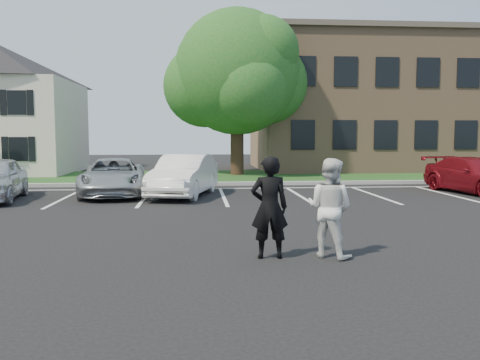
% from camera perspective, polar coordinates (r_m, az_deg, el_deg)
% --- Properties ---
extents(ground_plane, '(90.00, 90.00, 0.00)m').
position_cam_1_polar(ground_plane, '(10.48, 0.47, -7.33)').
color(ground_plane, black).
rests_on(ground_plane, ground).
extents(curb, '(40.00, 0.30, 0.15)m').
position_cam_1_polar(curb, '(22.31, -2.42, -0.42)').
color(curb, '#979791').
rests_on(curb, ground).
extents(grass_strip, '(44.00, 8.00, 0.08)m').
position_cam_1_polar(grass_strip, '(26.29, -2.80, 0.36)').
color(grass_strip, '#1F4015').
rests_on(grass_strip, ground).
extents(stall_lines, '(34.00, 5.36, 0.01)m').
position_cam_1_polar(stall_lines, '(19.41, 2.11, -1.48)').
color(stall_lines, silver).
rests_on(stall_lines, ground).
extents(office_building, '(22.40, 10.40, 8.30)m').
position_cam_1_polar(office_building, '(35.53, 20.20, 7.97)').
color(office_building, '#9D7959').
rests_on(office_building, ground).
extents(tree, '(7.80, 7.20, 8.80)m').
position_cam_1_polar(tree, '(27.46, -0.17, 11.68)').
color(tree, black).
rests_on(tree, ground).
extents(man_black_suit, '(0.69, 0.46, 1.88)m').
position_cam_1_polar(man_black_suit, '(9.27, 3.32, -3.08)').
color(man_black_suit, black).
rests_on(man_black_suit, ground).
extents(man_white_shirt, '(1.13, 1.10, 1.83)m').
position_cam_1_polar(man_white_shirt, '(9.50, 10.03, -3.10)').
color(man_white_shirt, silver).
rests_on(man_white_shirt, ground).
extents(car_silver_minivan, '(2.74, 5.10, 1.36)m').
position_cam_1_polar(car_silver_minivan, '(19.28, -14.03, 0.34)').
color(car_silver_minivan, '#ABAEB3').
rests_on(car_silver_minivan, ground).
extents(car_white_sedan, '(2.65, 4.83, 1.51)m').
position_cam_1_polar(car_white_sedan, '(18.57, -6.31, 0.51)').
color(car_white_sedan, white).
rests_on(car_white_sedan, ground).
extents(car_red_compact, '(2.71, 4.97, 1.37)m').
position_cam_1_polar(car_red_compact, '(21.34, 24.96, 0.47)').
color(car_red_compact, maroon).
rests_on(car_red_compact, ground).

